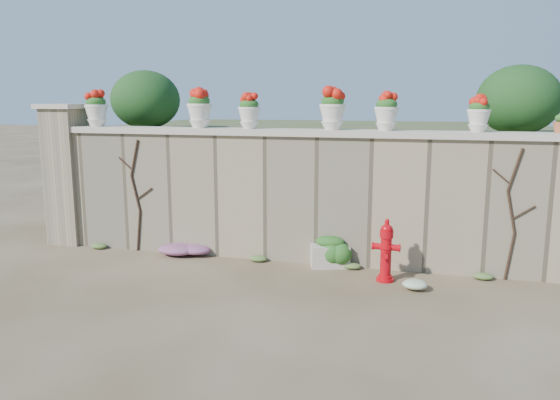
% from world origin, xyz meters
% --- Properties ---
extents(ground, '(80.00, 80.00, 0.00)m').
position_xyz_m(ground, '(0.00, 0.00, 0.00)').
color(ground, '#4E3E27').
rests_on(ground, ground).
extents(stone_wall, '(8.00, 0.40, 2.00)m').
position_xyz_m(stone_wall, '(0.00, 1.80, 1.00)').
color(stone_wall, gray).
rests_on(stone_wall, ground).
extents(wall_cap, '(8.10, 0.52, 0.10)m').
position_xyz_m(wall_cap, '(0.00, 1.80, 2.05)').
color(wall_cap, beige).
rests_on(wall_cap, stone_wall).
extents(gate_pillar, '(0.72, 0.72, 2.48)m').
position_xyz_m(gate_pillar, '(-4.15, 1.80, 1.26)').
color(gate_pillar, gray).
rests_on(gate_pillar, ground).
extents(raised_fill, '(9.00, 6.00, 2.00)m').
position_xyz_m(raised_fill, '(0.00, 5.00, 1.00)').
color(raised_fill, '#384C23').
rests_on(raised_fill, ground).
extents(back_shrub_left, '(1.30, 1.30, 1.10)m').
position_xyz_m(back_shrub_left, '(-3.20, 3.00, 2.55)').
color(back_shrub_left, '#143814').
rests_on(back_shrub_left, raised_fill).
extents(back_shrub_right, '(1.30, 1.30, 1.10)m').
position_xyz_m(back_shrub_right, '(3.40, 3.00, 2.55)').
color(back_shrub_right, '#143814').
rests_on(back_shrub_right, raised_fill).
extents(vine_left, '(0.60, 0.04, 1.91)m').
position_xyz_m(vine_left, '(-2.67, 1.58, 0.99)').
color(vine_left, black).
rests_on(vine_left, ground).
extents(vine_right, '(0.60, 0.04, 1.91)m').
position_xyz_m(vine_right, '(3.23, 1.58, 0.99)').
color(vine_right, black).
rests_on(vine_right, ground).
extents(fire_hydrant, '(0.39, 0.28, 0.90)m').
position_xyz_m(fire_hydrant, '(1.53, 1.08, 0.45)').
color(fire_hydrant, '#BF0710').
rests_on(fire_hydrant, ground).
extents(planter_box, '(0.66, 0.50, 0.49)m').
position_xyz_m(planter_box, '(0.65, 1.55, 0.22)').
color(planter_box, beige).
rests_on(planter_box, ground).
extents(green_shrub, '(0.53, 0.48, 0.50)m').
position_xyz_m(green_shrub, '(0.77, 1.55, 0.25)').
color(green_shrub, '#1E5119').
rests_on(green_shrub, ground).
extents(magenta_clump, '(0.93, 0.62, 0.25)m').
position_xyz_m(magenta_clump, '(-1.77, 1.53, 0.12)').
color(magenta_clump, '#C226B1').
rests_on(magenta_clump, ground).
extents(white_flowers, '(0.53, 0.43, 0.19)m').
position_xyz_m(white_flowers, '(1.88, 0.83, 0.10)').
color(white_flowers, white).
rests_on(white_flowers, ground).
extents(urn_pot_0, '(0.38, 0.38, 0.60)m').
position_xyz_m(urn_pot_0, '(-3.49, 1.80, 2.40)').
color(urn_pot_0, silver).
rests_on(urn_pot_0, wall_cap).
extents(urn_pot_1, '(0.40, 0.40, 0.63)m').
position_xyz_m(urn_pot_1, '(-1.58, 1.80, 2.41)').
color(urn_pot_1, silver).
rests_on(urn_pot_1, wall_cap).
extents(urn_pot_2, '(0.35, 0.35, 0.55)m').
position_xyz_m(urn_pot_2, '(-0.73, 1.80, 2.37)').
color(urn_pot_2, silver).
rests_on(urn_pot_2, wall_cap).
extents(urn_pot_3, '(0.40, 0.40, 0.63)m').
position_xyz_m(urn_pot_3, '(0.61, 1.80, 2.41)').
color(urn_pot_3, silver).
rests_on(urn_pot_3, wall_cap).
extents(urn_pot_4, '(0.36, 0.36, 0.56)m').
position_xyz_m(urn_pot_4, '(1.42, 1.80, 2.38)').
color(urn_pot_4, silver).
rests_on(urn_pot_4, wall_cap).
extents(urn_pot_5, '(0.33, 0.33, 0.52)m').
position_xyz_m(urn_pot_5, '(2.72, 1.80, 2.36)').
color(urn_pot_5, silver).
rests_on(urn_pot_5, wall_cap).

